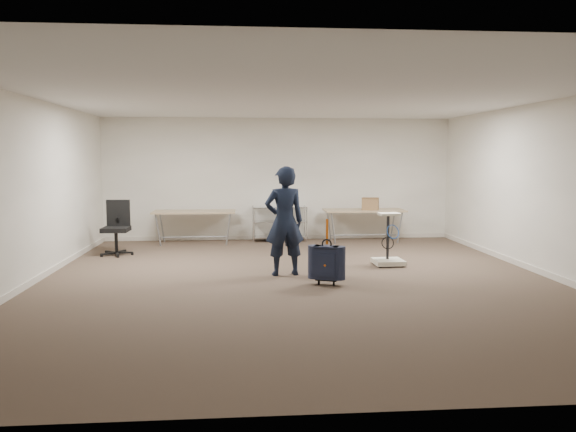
{
  "coord_description": "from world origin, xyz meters",
  "views": [
    {
      "loc": [
        -0.85,
        -8.47,
        1.91
      ],
      "look_at": [
        -0.13,
        0.3,
        0.98
      ],
      "focal_mm": 35.0,
      "sensor_mm": 36.0,
      "label": 1
    }
  ],
  "objects": [
    {
      "name": "folding_table_left",
      "position": [
        -1.9,
        3.95,
        0.68
      ],
      "size": [
        1.8,
        0.75,
        0.73
      ],
      "color": "tan",
      "rests_on": "ground"
    },
    {
      "name": "room_shell",
      "position": [
        0.0,
        1.38,
        0.05
      ],
      "size": [
        8.0,
        9.0,
        9.0
      ],
      "color": "beige",
      "rests_on": "ground"
    },
    {
      "name": "ground",
      "position": [
        0.0,
        0.0,
        0.0
      ],
      "size": [
        9.0,
        9.0,
        0.0
      ],
      "primitive_type": "plane",
      "color": "#45342A",
      "rests_on": "ground"
    },
    {
      "name": "folding_table_right",
      "position": [
        1.9,
        3.95,
        0.68
      ],
      "size": [
        1.8,
        0.75,
        0.73
      ],
      "color": "tan",
      "rests_on": "ground"
    },
    {
      "name": "person",
      "position": [
        -0.17,
        0.48,
        0.88
      ],
      "size": [
        0.7,
        0.52,
        1.77
      ],
      "primitive_type": "imported",
      "rotation": [
        0.0,
        0.0,
        3.31
      ],
      "color": "black",
      "rests_on": "ground"
    },
    {
      "name": "office_chair",
      "position": [
        -3.3,
        2.65,
        0.32
      ],
      "size": [
        0.65,
        0.65,
        1.07
      ],
      "color": "black",
      "rests_on": "ground"
    },
    {
      "name": "wire_shelf",
      "position": [
        0.0,
        4.2,
        0.44
      ],
      "size": [
        1.22,
        0.47,
        0.8
      ],
      "color": "silver",
      "rests_on": "ground"
    },
    {
      "name": "suitcase",
      "position": [
        0.4,
        -0.29,
        0.34
      ],
      "size": [
        0.41,
        0.32,
        0.99
      ],
      "color": "black",
      "rests_on": "ground"
    },
    {
      "name": "cardboard_box",
      "position": [
        2.03,
        3.89,
        0.87
      ],
      "size": [
        0.43,
        0.37,
        0.27
      ],
      "primitive_type": "cube",
      "rotation": [
        0.0,
        0.0,
        -0.31
      ],
      "color": "#9A7147",
      "rests_on": "folding_table_right"
    },
    {
      "name": "equipment_cart",
      "position": [
        1.73,
        1.16,
        0.24
      ],
      "size": [
        0.52,
        0.52,
        0.93
      ],
      "color": "beige",
      "rests_on": "ground"
    }
  ]
}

